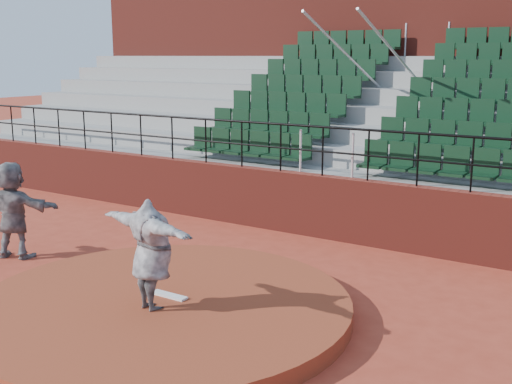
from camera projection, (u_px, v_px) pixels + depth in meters
The scene contains 9 objects.
ground at pixel (163, 316), 9.36m from camera, with size 90.00×90.00×0.00m, color #AE3D27.
pitchers_mound at pixel (163, 308), 9.33m from camera, with size 5.50×5.50×0.25m, color #953B21.
pitching_rubber at pixel (169, 295), 9.42m from camera, with size 0.60×0.15×0.03m, color white.
boundary_wall at pixel (321, 206), 13.32m from camera, with size 24.00×0.30×1.30m, color maroon.
wall_railing at pixel (323, 140), 13.03m from camera, with size 24.04×0.05×1.03m.
seating_deck at pixel (389, 148), 16.14m from camera, with size 24.00×5.97×4.63m.
press_box_facade at pixel (442, 61), 18.95m from camera, with size 24.00×3.00×7.10m, color maroon.
pitcher at pixel (151, 254), 8.82m from camera, with size 1.93×0.53×1.57m, color black.
fielder at pixel (13, 210), 11.88m from camera, with size 1.69×0.54×1.83m, color black.
Camera 1 is at (5.92, -6.61, 3.72)m, focal length 45.00 mm.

